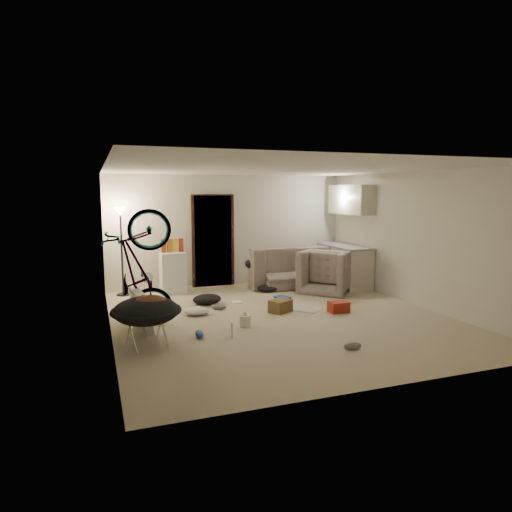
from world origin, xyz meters
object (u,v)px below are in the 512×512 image
object	(u,v)px
mini_fridge	(173,272)
kitchen_counter	(344,266)
drink_case_b	(339,307)
bicycle	(140,297)
juicer	(245,320)
floor_lamp	(121,232)
drink_case_a	(280,306)
armchair	(329,276)
saucer_chair	(146,317)
sofa	(296,270)
tv_box	(140,308)

from	to	relation	value
mini_fridge	kitchen_counter	bearing A→B (deg)	-8.27
drink_case_b	bicycle	bearing A→B (deg)	178.21
bicycle	juicer	xyz separation A→B (m)	(1.57, -0.45, -0.40)
floor_lamp	drink_case_a	distance (m)	3.66
armchair	bicycle	size ratio (longest dim) A/B	0.53
juicer	drink_case_b	bearing A→B (deg)	7.75
floor_lamp	armchair	size ratio (longest dim) A/B	1.78
armchair	drink_case_b	bearing A→B (deg)	114.00
floor_lamp	saucer_chair	size ratio (longest dim) A/B	1.87
kitchen_counter	mini_fridge	size ratio (longest dim) A/B	1.73
armchair	mini_fridge	world-z (taller)	mini_fridge
armchair	bicycle	bearing A→B (deg)	66.81
sofa	armchair	distance (m)	0.94
sofa	drink_case_a	size ratio (longest dim) A/B	5.98
mini_fridge	juicer	distance (m)	2.95
sofa	armchair	xyz separation A→B (m)	(0.40, -0.85, -0.00)
floor_lamp	tv_box	size ratio (longest dim) A/B	1.86
kitchen_counter	tv_box	world-z (taller)	kitchen_counter
bicycle	saucer_chair	distance (m)	0.86
tv_box	bicycle	bearing A→B (deg)	-94.63
drink_case_a	juicer	size ratio (longest dim) A/B	1.50
bicycle	drink_case_b	xyz separation A→B (m)	(3.40, -0.20, -0.40)
bicycle	drink_case_a	size ratio (longest dim) A/B	4.98
mini_fridge	sofa	bearing A→B (deg)	-2.11
kitchen_counter	juicer	distance (m)	3.93
mini_fridge	drink_case_b	xyz separation A→B (m)	(2.49, -2.61, -0.34)
bicycle	mini_fridge	distance (m)	2.58
bicycle	tv_box	world-z (taller)	bicycle
drink_case_b	armchair	bearing A→B (deg)	68.26
mini_fridge	tv_box	xyz separation A→B (m)	(-0.91, -2.39, -0.11)
sofa	juicer	distance (m)	3.50
armchair	tv_box	bearing A→B (deg)	66.50
bicycle	saucer_chair	bearing A→B (deg)	-172.79
mini_fridge	drink_case_b	world-z (taller)	mini_fridge
floor_lamp	sofa	world-z (taller)	floor_lamp
mini_fridge	juicer	size ratio (longest dim) A/B	3.39
kitchen_counter	sofa	world-z (taller)	kitchen_counter
armchair	juicer	world-z (taller)	armchair
bicycle	drink_case_a	xyz separation A→B (m)	(2.44, 0.17, -0.39)
bicycle	juicer	world-z (taller)	bicycle
tv_box	drink_case_a	size ratio (longest dim) A/B	2.54
bicycle	saucer_chair	world-z (taller)	bicycle
drink_case_b	kitchen_counter	bearing A→B (deg)	58.73
armchair	sofa	bearing A→B (deg)	-17.65
saucer_chair	tv_box	size ratio (longest dim) A/B	1.00
floor_lamp	tv_box	bearing A→B (deg)	-87.70
tv_box	mini_fridge	bearing A→B (deg)	64.48
juicer	mini_fridge	bearing A→B (deg)	103.02
sofa	tv_box	bearing A→B (deg)	34.33
floor_lamp	juicer	world-z (taller)	floor_lamp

